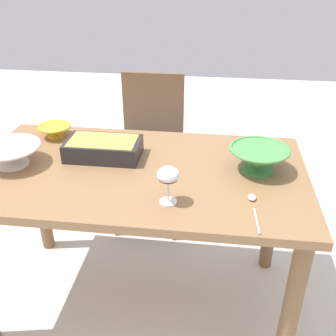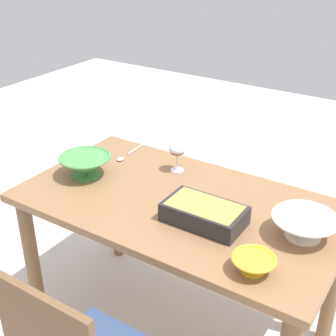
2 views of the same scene
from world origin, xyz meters
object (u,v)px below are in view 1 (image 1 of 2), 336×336
serving_spoon (253,204)px  casserole_dish (103,148)px  mixing_bowl (259,158)px  small_bowl (11,154)px  serving_bowl (55,130)px  dining_table (139,192)px  chair (151,145)px  wine_glass (168,177)px

serving_spoon → casserole_dish: bearing=-25.7°
casserole_dish → serving_spoon: bearing=154.3°
mixing_bowl → small_bowl: (1.03, 0.08, -0.01)m
casserole_dish → serving_bowl: size_ratio=2.04×
serving_spoon → dining_table: bearing=-25.0°
casserole_dish → serving_spoon: casserole_dish is taller
small_bowl → serving_bowl: (-0.08, -0.29, -0.02)m
chair → wine_glass: chair is taller
casserole_dish → serving_spoon: 0.70m
serving_spoon → small_bowl: bearing=-10.5°
serving_spoon → wine_glass: bearing=3.0°
chair → casserole_dish: 0.74m
mixing_bowl → serving_spoon: mixing_bowl is taller
wine_glass → small_bowl: wine_glass is taller
chair → small_bowl: chair is taller
serving_bowl → serving_spoon: (-0.92, 0.48, -0.03)m
dining_table → casserole_dish: 0.25m
chair → casserole_dish: chair is taller
chair → serving_bowl: size_ratio=5.84×
serving_bowl → serving_spoon: serving_bowl is taller
dining_table → serving_spoon: 0.53m
chair → casserole_dish: size_ratio=2.86×
mixing_bowl → serving_spoon: size_ratio=1.06×
mixing_bowl → small_bowl: bearing=4.4°
casserole_dish → mixing_bowl: size_ratio=1.32×
wine_glass → mixing_bowl: size_ratio=0.59×
mixing_bowl → wine_glass: bearing=39.7°
serving_spoon → chair: bearing=-61.0°
mixing_bowl → serving_spoon: bearing=83.2°
casserole_dish → mixing_bowl: mixing_bowl is taller
dining_table → serving_spoon: (-0.46, 0.22, 0.12)m
dining_table → chair: (0.07, -0.76, -0.14)m
dining_table → chair: 0.77m
serving_spoon → mixing_bowl: bearing=-96.8°
serving_bowl → serving_spoon: size_ratio=0.68×
small_bowl → wine_glass: bearing=163.9°
chair → serving_spoon: bearing=119.0°
mixing_bowl → dining_table: bearing=5.6°
dining_table → casserole_dish: casserole_dish is taller
serving_bowl → serving_spoon: bearing=152.6°
small_bowl → serving_bowl: small_bowl is taller
casserole_dish → small_bowl: bearing=18.2°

